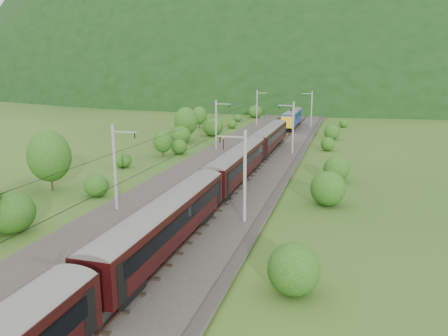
# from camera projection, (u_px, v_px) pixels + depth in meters

# --- Properties ---
(ground) EXTENTS (600.00, 600.00, 0.00)m
(ground) POSITION_uv_depth(u_px,v_px,m) (178.00, 218.00, 39.76)
(ground) COLOR #275019
(ground) RESTS_ON ground
(railbed) EXTENTS (14.00, 220.00, 0.30)m
(railbed) POSITION_uv_depth(u_px,v_px,m) (211.00, 188.00, 49.09)
(railbed) COLOR #38332D
(railbed) RESTS_ON ground
(track_left) EXTENTS (2.40, 220.00, 0.27)m
(track_left) POSITION_uv_depth(u_px,v_px,m) (191.00, 184.00, 49.69)
(track_left) COLOR brown
(track_left) RESTS_ON railbed
(track_right) EXTENTS (2.40, 220.00, 0.27)m
(track_right) POSITION_uv_depth(u_px,v_px,m) (232.00, 188.00, 48.39)
(track_right) COLOR brown
(track_right) RESTS_ON railbed
(catenary_left) EXTENTS (2.54, 192.28, 8.00)m
(catenary_left) POSITION_uv_depth(u_px,v_px,m) (217.00, 124.00, 70.36)
(catenary_left) COLOR gray
(catenary_left) RESTS_ON railbed
(catenary_right) EXTENTS (2.54, 192.28, 8.00)m
(catenary_right) POSITION_uv_depth(u_px,v_px,m) (293.00, 127.00, 67.06)
(catenary_right) COLOR gray
(catenary_right) RESTS_ON railbed
(overhead_wires) EXTENTS (4.83, 198.00, 0.03)m
(overhead_wires) POSITION_uv_depth(u_px,v_px,m) (211.00, 126.00, 47.53)
(overhead_wires) COLOR black
(overhead_wires) RESTS_ON ground
(mountain_main) EXTENTS (504.00, 360.00, 244.00)m
(mountain_main) POSITION_uv_depth(u_px,v_px,m) (328.00, 88.00, 283.18)
(mountain_main) COLOR black
(mountain_main) RESTS_ON ground
(mountain_ridge) EXTENTS (336.00, 280.00, 132.00)m
(mountain_ridge) POSITION_uv_depth(u_px,v_px,m) (179.00, 84.00, 353.00)
(mountain_ridge) COLOR black
(mountain_ridge) RESTS_ON ground
(train) EXTENTS (2.65, 127.64, 4.59)m
(train) POSITION_uv_depth(u_px,v_px,m) (210.00, 180.00, 40.29)
(train) COLOR black
(train) RESTS_ON ground
(hazard_post_near) EXTENTS (0.16, 0.16, 1.54)m
(hazard_post_near) POSITION_uv_depth(u_px,v_px,m) (249.00, 149.00, 67.18)
(hazard_post_near) COLOR red
(hazard_post_near) RESTS_ON railbed
(hazard_post_far) EXTENTS (0.17, 0.17, 1.61)m
(hazard_post_far) POSITION_uv_depth(u_px,v_px,m) (275.00, 132.00, 85.17)
(hazard_post_far) COLOR red
(hazard_post_far) RESTS_ON railbed
(signal) EXTENTS (0.23, 0.23, 2.06)m
(signal) POSITION_uv_depth(u_px,v_px,m) (223.00, 142.00, 70.80)
(signal) COLOR black
(signal) RESTS_ON railbed
(vegetation_left) EXTENTS (11.48, 146.25, 6.76)m
(vegetation_left) POSITION_uv_depth(u_px,v_px,m) (99.00, 160.00, 51.91)
(vegetation_left) COLOR #174E14
(vegetation_left) RESTS_ON ground
(vegetation_right) EXTENTS (5.96, 108.12, 3.13)m
(vegetation_right) POSITION_uv_depth(u_px,v_px,m) (324.00, 212.00, 36.98)
(vegetation_right) COLOR #174E14
(vegetation_right) RESTS_ON ground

